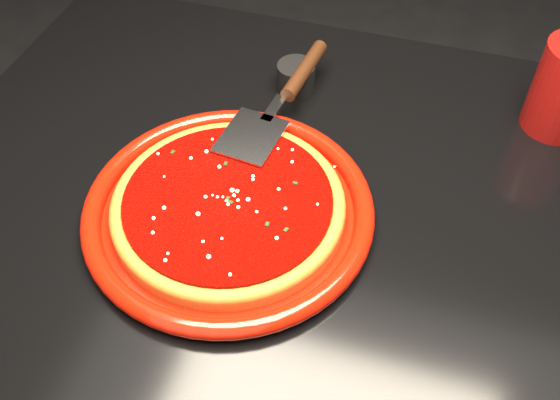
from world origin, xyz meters
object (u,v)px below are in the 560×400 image
at_px(table, 330,342).
at_px(plate, 229,210).
at_px(ramekin, 296,77).
at_px(pizza_server, 281,99).

distance_m(table, plate, 0.42).
height_order(plate, ramekin, ramekin).
xyz_separation_m(table, plate, (-0.14, -0.07, 0.39)).
xyz_separation_m(table, pizza_server, (-0.13, 0.13, 0.42)).
bearing_deg(table, pizza_server, 135.40).
bearing_deg(ramekin, table, -58.13).
height_order(table, ramekin, ramekin).
xyz_separation_m(plate, ramekin, (0.01, 0.28, 0.01)).
bearing_deg(plate, table, 24.78).
xyz_separation_m(table, ramekin, (-0.13, 0.21, 0.40)).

